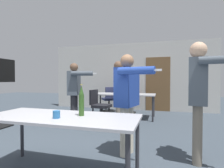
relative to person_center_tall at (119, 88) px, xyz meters
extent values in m
cube|color=beige|center=(-0.23, 2.80, 0.33)|extent=(6.45, 0.10, 2.65)
cube|color=brown|center=(0.87, 2.74, 0.03)|extent=(0.90, 0.02, 2.05)
cube|color=#A8A8AD|center=(-0.19, -2.26, -0.26)|extent=(1.91, 0.78, 0.03)
cylinder|color=#2D2D33|center=(-1.08, -1.93, -0.64)|extent=(0.05, 0.05, 0.72)
cylinder|color=#2D2D33|center=(0.71, -1.93, -0.64)|extent=(0.05, 0.05, 0.72)
cube|color=#A8A8AD|center=(-0.14, 1.25, -0.26)|extent=(1.94, 0.81, 0.03)
cylinder|color=#2D2D33|center=(-1.05, 0.91, -0.64)|extent=(0.05, 0.05, 0.72)
cylinder|color=#2D2D33|center=(0.77, 0.91, -0.64)|extent=(0.05, 0.05, 0.72)
cylinder|color=#2D2D33|center=(-1.05, 1.60, -0.64)|extent=(0.05, 0.05, 0.72)
cylinder|color=#2D2D33|center=(0.77, 1.60, -0.64)|extent=(0.05, 0.05, 0.72)
cylinder|color=slate|center=(-0.03, 0.08, -0.60)|extent=(0.12, 0.12, 0.80)
cylinder|color=slate|center=(0.01, -0.08, -0.60)|extent=(0.12, 0.12, 0.80)
cube|color=#4C5660|center=(-0.01, 0.00, 0.11)|extent=(0.32, 0.44, 0.63)
sphere|color=brown|center=(-0.01, 0.00, 0.54)|extent=(0.22, 0.22, 0.22)
cylinder|color=#4C5660|center=(-0.08, 0.24, 0.10)|extent=(0.10, 0.10, 0.54)
cylinder|color=#4C5660|center=(0.31, -0.17, 0.37)|extent=(0.55, 0.23, 0.10)
cube|color=white|center=(0.60, -0.10, 0.37)|extent=(0.13, 0.07, 0.03)
cylinder|color=beige|center=(0.50, -1.31, -0.61)|extent=(0.14, 0.14, 0.77)
cylinder|color=beige|center=(0.45, -1.49, -0.61)|extent=(0.14, 0.14, 0.77)
cube|color=#23429E|center=(0.47, -1.40, 0.08)|extent=(0.35, 0.49, 0.61)
sphere|color=#936B4C|center=(0.47, -1.40, 0.49)|extent=(0.21, 0.21, 0.21)
cylinder|color=#23429E|center=(0.54, -1.14, 0.06)|extent=(0.11, 0.11, 0.53)
cylinder|color=#23429E|center=(0.66, -1.74, 0.32)|extent=(0.54, 0.23, 0.11)
cube|color=white|center=(0.94, -1.81, 0.32)|extent=(0.13, 0.06, 0.03)
cylinder|color=slate|center=(1.52, -1.32, -0.58)|extent=(0.13, 0.13, 0.84)
cylinder|color=slate|center=(1.49, -1.49, -0.58)|extent=(0.13, 0.13, 0.84)
cube|color=#4C5660|center=(1.50, -1.40, 0.17)|extent=(0.30, 0.45, 0.66)
sphere|color=#DBAD89|center=(1.50, -1.40, 0.62)|extent=(0.23, 0.23, 0.23)
cylinder|color=#4C5660|center=(1.55, -1.15, 0.16)|extent=(0.10, 0.10, 0.57)
cylinder|color=#28282D|center=(-1.26, 0.15, -0.60)|extent=(0.14, 0.14, 0.79)
cylinder|color=#28282D|center=(-1.21, -0.04, -0.60)|extent=(0.14, 0.14, 0.79)
cube|color=#4C5660|center=(-1.24, 0.05, 0.11)|extent=(0.37, 0.52, 0.62)
sphere|color=brown|center=(-1.24, 0.05, 0.53)|extent=(0.22, 0.22, 0.22)
cylinder|color=#4C5660|center=(-1.31, 0.33, 0.08)|extent=(0.11, 0.11, 0.54)
cylinder|color=#4C5660|center=(-0.90, -0.16, 0.35)|extent=(0.55, 0.24, 0.11)
cube|color=white|center=(-0.61, -0.09, 0.35)|extent=(0.13, 0.06, 0.03)
cylinder|color=black|center=(-0.13, 2.07, -0.98)|extent=(0.52, 0.52, 0.03)
cylinder|color=black|center=(-0.13, 2.07, -0.76)|extent=(0.06, 0.06, 0.42)
cube|color=maroon|center=(-0.13, 2.07, -0.51)|extent=(0.48, 0.48, 0.08)
cube|color=maroon|center=(-0.14, 2.33, -0.26)|extent=(0.44, 0.08, 0.42)
cylinder|color=black|center=(-0.90, 2.16, -0.98)|extent=(0.52, 0.52, 0.03)
cylinder|color=black|center=(-0.90, 2.16, -0.77)|extent=(0.06, 0.06, 0.39)
cube|color=navy|center=(-0.90, 2.16, -0.53)|extent=(0.64, 0.64, 0.08)
cube|color=navy|center=(-0.76, 1.95, -0.28)|extent=(0.39, 0.30, 0.42)
cylinder|color=black|center=(-0.63, 0.57, -0.98)|extent=(0.52, 0.52, 0.03)
cylinder|color=black|center=(-0.63, 0.57, -0.78)|extent=(0.06, 0.06, 0.37)
cube|color=black|center=(-0.63, 0.57, -0.56)|extent=(0.51, 0.51, 0.08)
cube|color=black|center=(-0.89, 0.59, -0.31)|extent=(0.11, 0.44, 0.42)
cylinder|color=#2D511E|center=(0.05, -2.17, -0.12)|extent=(0.07, 0.07, 0.26)
cone|color=#2D511E|center=(0.05, -2.17, 0.07)|extent=(0.06, 0.06, 0.12)
cylinder|color=gold|center=(0.05, -2.17, 0.13)|extent=(0.03, 0.03, 0.01)
cylinder|color=#2866A3|center=(-0.17, -2.39, -0.21)|extent=(0.08, 0.08, 0.09)
camera|label=1|loc=(1.00, -4.14, 0.20)|focal=28.00mm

